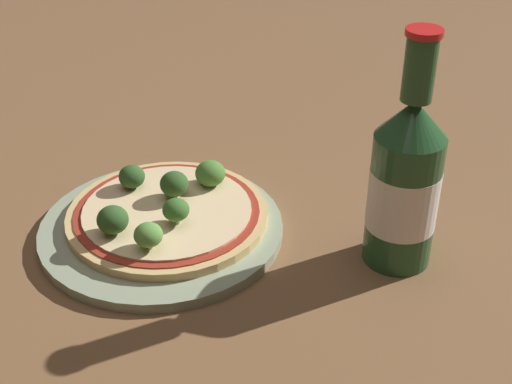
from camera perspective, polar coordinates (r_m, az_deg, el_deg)
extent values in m
plane|color=brown|center=(0.81, -8.83, -2.97)|extent=(3.00, 3.00, 0.00)
cylinder|color=#93A384|center=(0.79, -7.55, -2.92)|extent=(0.27, 0.27, 0.01)
cylinder|color=tan|center=(0.80, -7.09, -1.86)|extent=(0.22, 0.22, 0.01)
cylinder|color=maroon|center=(0.79, -7.12, -1.52)|extent=(0.20, 0.20, 0.00)
cylinder|color=beige|center=(0.79, -7.13, -1.44)|extent=(0.19, 0.19, 0.00)
cylinder|color=#89A866|center=(0.73, -8.54, -4.14)|extent=(0.01, 0.01, 0.01)
ellipsoid|color=#568E3D|center=(0.72, -8.61, -3.41)|extent=(0.03, 0.03, 0.02)
cylinder|color=#89A866|center=(0.76, -6.37, -2.16)|extent=(0.01, 0.01, 0.01)
ellipsoid|color=#386628|center=(0.76, -6.43, -1.42)|extent=(0.03, 0.03, 0.02)
cylinder|color=#89A866|center=(0.83, -3.65, 0.83)|extent=(0.01, 0.01, 0.01)
ellipsoid|color=#477A33|center=(0.82, -3.68, 1.50)|extent=(0.03, 0.03, 0.03)
cylinder|color=#89A866|center=(0.76, -11.30, -2.96)|extent=(0.01, 0.01, 0.01)
ellipsoid|color=#2D5123|center=(0.75, -11.39, -2.19)|extent=(0.03, 0.03, 0.03)
cylinder|color=#89A866|center=(0.81, -6.51, -0.11)|extent=(0.01, 0.01, 0.01)
ellipsoid|color=#2D5123|center=(0.80, -6.56, 0.65)|extent=(0.03, 0.03, 0.03)
cylinder|color=#89A866|center=(0.83, -9.74, 0.62)|extent=(0.01, 0.01, 0.01)
ellipsoid|color=#2D5123|center=(0.83, -9.81, 1.25)|extent=(0.03, 0.03, 0.03)
cylinder|color=#234C28|center=(0.73, 11.64, -0.63)|extent=(0.07, 0.07, 0.14)
cylinder|color=silver|center=(0.73, 11.67, -0.44)|extent=(0.07, 0.07, 0.06)
cone|color=#234C28|center=(0.69, 12.46, 5.75)|extent=(0.07, 0.07, 0.04)
cylinder|color=#234C28|center=(0.67, 12.96, 9.60)|extent=(0.03, 0.03, 0.06)
cylinder|color=red|center=(0.65, 13.33, 12.35)|extent=(0.03, 0.03, 0.01)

